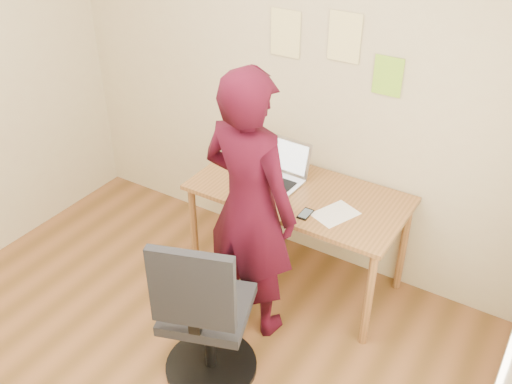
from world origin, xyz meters
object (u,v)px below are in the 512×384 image
Objects in this scene: office_chair at (205,322)px; person at (249,208)px; desk at (298,203)px; laptop at (279,172)px; phone at (305,214)px.

office_chair is 0.69m from person.
desk is 0.24m from laptop.
desk is 0.81× the size of person.
person is (0.12, -0.54, 0.07)m from laptop.
person reaches higher than phone.
person reaches higher than desk.
office_chair is at bearing -79.01° from laptop.
laptop is (-0.19, 0.06, 0.14)m from desk.
phone is at bearing -124.13° from person.
laptop reaches higher than phone.
desk is 0.28m from phone.
phone is at bearing -36.07° from laptop.
laptop is 1.16m from office_chair.
phone is (0.35, -0.27, -0.05)m from laptop.
person is at bearing -98.61° from desk.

